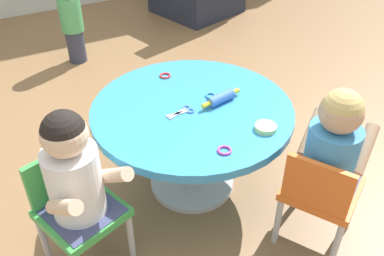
# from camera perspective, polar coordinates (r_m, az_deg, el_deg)

# --- Properties ---
(ground_plane) EXTENTS (10.00, 10.00, 0.00)m
(ground_plane) POSITION_cam_1_polar(r_m,az_deg,el_deg) (2.28, -0.00, -7.54)
(ground_plane) COLOR olive
(craft_table) EXTENTS (0.95, 0.95, 0.50)m
(craft_table) POSITION_cam_1_polar(r_m,az_deg,el_deg) (2.03, -0.00, 0.36)
(craft_table) COLOR silver
(craft_table) RESTS_ON ground
(child_chair_left) EXTENTS (0.38, 0.38, 0.54)m
(child_chair_left) POSITION_cam_1_polar(r_m,az_deg,el_deg) (1.80, -15.41, -10.39)
(child_chair_left) COLOR #B7B7BC
(child_chair_left) RESTS_ON ground
(seated_child_left) EXTENTS (0.37, 0.41, 0.51)m
(seated_child_left) POSITION_cam_1_polar(r_m,az_deg,el_deg) (1.62, -15.88, -5.62)
(seated_child_left) COLOR #3F4772
(seated_child_left) RESTS_ON ground
(child_chair_right) EXTENTS (0.41, 0.41, 0.54)m
(child_chair_right) POSITION_cam_1_polar(r_m,az_deg,el_deg) (1.88, 16.97, -8.35)
(child_chair_right) COLOR #B7B7BC
(child_chair_right) RESTS_ON ground
(seated_child_right) EXTENTS (0.43, 0.41, 0.51)m
(seated_child_right) POSITION_cam_1_polar(r_m,az_deg,el_deg) (1.77, 18.63, -2.29)
(seated_child_right) COLOR #3F4772
(seated_child_right) RESTS_ON ground
(toddler_standing) EXTENTS (0.17, 0.17, 0.67)m
(toddler_standing) POSITION_cam_1_polar(r_m,az_deg,el_deg) (3.44, -16.11, 14.17)
(toddler_standing) COLOR #33384C
(toddler_standing) RESTS_ON ground
(rolling_pin) EXTENTS (0.23, 0.08, 0.05)m
(rolling_pin) POSITION_cam_1_polar(r_m,az_deg,el_deg) (1.99, 3.96, 4.11)
(rolling_pin) COLOR #3F72CC
(rolling_pin) RESTS_ON craft_table
(craft_scissors) EXTENTS (0.14, 0.08, 0.01)m
(craft_scissors) POSITION_cam_1_polar(r_m,az_deg,el_deg) (1.93, -1.16, 2.31)
(craft_scissors) COLOR silver
(craft_scissors) RESTS_ON craft_table
(playdough_blob_0) EXTENTS (0.10, 0.10, 0.02)m
(playdough_blob_0) POSITION_cam_1_polar(r_m,az_deg,el_deg) (1.84, 9.99, 0.08)
(playdough_blob_0) COLOR #B2E58C
(playdough_blob_0) RESTS_ON craft_table
(cookie_cutter_0) EXTENTS (0.06, 0.06, 0.01)m
(cookie_cutter_0) POSITION_cam_1_polar(r_m,az_deg,el_deg) (1.71, 4.44, -3.05)
(cookie_cutter_0) COLOR #D83FA5
(cookie_cutter_0) RESTS_ON craft_table
(cookie_cutter_1) EXTENTS (0.06, 0.06, 0.01)m
(cookie_cutter_1) POSITION_cam_1_polar(r_m,az_deg,el_deg) (2.22, -3.66, 7.13)
(cookie_cutter_1) COLOR red
(cookie_cutter_1) RESTS_ON craft_table
(cookie_cutter_2) EXTENTS (0.05, 0.05, 0.01)m
(cookie_cutter_2) POSITION_cam_1_polar(r_m,az_deg,el_deg) (2.05, 2.54, 4.44)
(cookie_cutter_2) COLOR #3F99D8
(cookie_cutter_2) RESTS_ON craft_table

